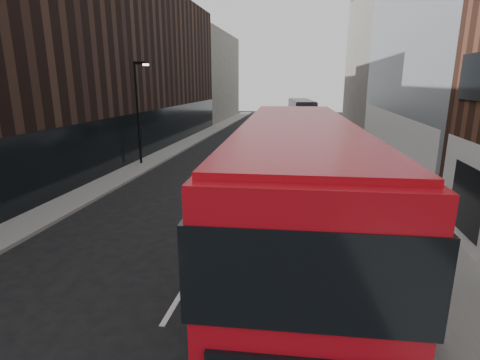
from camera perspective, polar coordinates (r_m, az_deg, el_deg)
The scene contains 14 objects.
ground at distance 9.52m, azimuth -13.63°, elevation -23.53°, with size 140.00×140.00×0.00m, color black.
sidewalk_right at distance 32.56m, azimuth 17.26°, elevation 3.92°, with size 3.00×80.00×0.15m, color slate.
sidewalk_left at distance 34.20m, azimuth -9.51°, elevation 4.87°, with size 2.00×80.00×0.15m, color slate.
building_modern_block at distance 29.24m, azimuth 28.14°, elevation 21.14°, with size 5.03×22.00×20.00m.
building_victorian at distance 51.55m, azimuth 19.98°, elevation 18.19°, with size 6.50×24.00×21.00m.
building_left_mid at distance 39.64m, azimuth -12.46°, elevation 16.13°, with size 5.00×24.00×14.00m, color black.
building_left_far at distance 60.60m, azimuth -4.34°, elevation 15.36°, with size 5.00×20.00×13.00m, color #615B55.
street_lamp at distance 27.35m, azimuth -15.21°, elevation 10.80°, with size 1.06×0.22×7.00m.
red_bus at distance 10.11m, azimuth 8.36°, elevation -3.40°, with size 3.46×12.21×4.88m.
grey_bus at distance 49.63m, azimuth 9.29°, elevation 10.05°, with size 3.97×11.25×3.57m.
car_a at distance 21.73m, azimuth 2.90°, elevation 0.95°, with size 1.53×3.81×1.30m, color black.
car_b at distance 31.11m, azimuth 5.15°, elevation 5.34°, with size 1.63×4.68×1.54m, color gray.
car_c at distance 36.81m, azimuth 9.07°, elevation 6.71°, with size 2.22×5.46×1.58m, color black.
pedestrian at distance 9.70m, azimuth 27.24°, elevation -17.35°, with size 0.58×0.38×1.58m, color black.
Camera 1 is at (3.27, -6.77, 5.83)m, focal length 28.00 mm.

